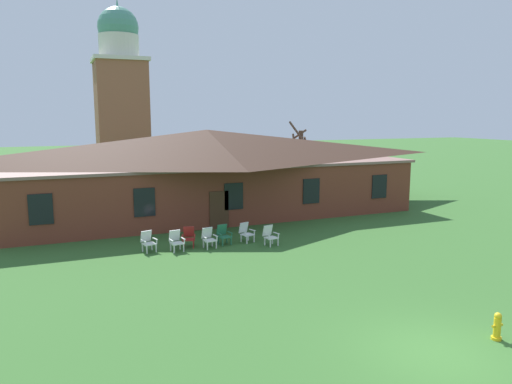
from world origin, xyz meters
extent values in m
plane|color=#336028|center=(0.00, 0.00, 0.00)|extent=(200.00, 200.00, 0.00)
cube|color=brown|center=(0.00, 20.78, 1.60)|extent=(24.61, 10.00, 3.20)
cube|color=#835E55|center=(0.00, 20.78, 3.28)|extent=(25.10, 10.20, 0.16)
pyramid|color=#382319|center=(0.00, 20.78, 4.34)|extent=(25.59, 10.40, 1.96)
cube|color=black|center=(-9.84, 15.75, 1.76)|extent=(1.10, 0.06, 1.50)
cube|color=black|center=(-4.92, 15.75, 1.76)|extent=(1.10, 0.06, 1.50)
cube|color=black|center=(0.00, 15.75, 1.76)|extent=(1.10, 0.06, 1.50)
cube|color=black|center=(4.92, 15.75, 1.76)|extent=(1.10, 0.06, 1.50)
cube|color=black|center=(9.84, 15.75, 1.76)|extent=(1.10, 0.06, 1.50)
cube|color=#422819|center=(-0.86, 15.75, 1.05)|extent=(1.10, 0.06, 2.10)
cube|color=#93563D|center=(-2.83, 40.43, 5.70)|extent=(4.80, 4.80, 11.40)
cube|color=silver|center=(-2.83, 40.43, 11.58)|extent=(5.18, 5.18, 0.36)
cylinder|color=silver|center=(-2.83, 40.43, 12.86)|extent=(3.80, 3.80, 2.20)
sphere|color=#4C8E7A|center=(-2.83, 40.43, 14.64)|extent=(3.88, 3.88, 3.88)
cone|color=#4C8E7A|center=(-2.83, 40.43, 16.98)|extent=(0.24, 0.24, 1.00)
cube|color=silver|center=(-5.02, 12.38, 0.18)|extent=(0.06, 0.06, 0.36)
cube|color=silver|center=(-5.46, 12.26, 0.18)|extent=(0.06, 0.06, 0.36)
cube|color=silver|center=(-5.13, 12.81, 0.18)|extent=(0.06, 0.06, 0.36)
cube|color=silver|center=(-5.58, 12.68, 0.18)|extent=(0.06, 0.06, 0.36)
cube|color=silver|center=(-5.30, 12.53, 0.39)|extent=(0.66, 0.65, 0.05)
cube|color=silver|center=(-5.38, 12.83, 0.69)|extent=(0.55, 0.32, 0.54)
cube|color=silver|center=(-5.01, 12.59, 0.58)|extent=(0.18, 0.47, 0.03)
cube|color=silver|center=(-4.97, 12.44, 0.47)|extent=(0.05, 0.05, 0.22)
cube|color=silver|center=(-5.57, 12.44, 0.58)|extent=(0.18, 0.47, 0.03)
cube|color=silver|center=(-5.53, 12.28, 0.47)|extent=(0.05, 0.05, 0.22)
cube|color=silver|center=(-3.84, 11.95, 0.18)|extent=(0.06, 0.06, 0.36)
cube|color=silver|center=(-4.29, 11.89, 0.18)|extent=(0.06, 0.06, 0.36)
cube|color=silver|center=(-3.89, 12.39, 0.18)|extent=(0.06, 0.06, 0.36)
cube|color=silver|center=(-4.35, 12.33, 0.18)|extent=(0.06, 0.06, 0.36)
cube|color=silver|center=(-4.09, 12.14, 0.39)|extent=(0.60, 0.59, 0.05)
cube|color=silver|center=(-4.13, 12.45, 0.69)|extent=(0.53, 0.26, 0.54)
cube|color=silver|center=(-3.80, 12.16, 0.58)|extent=(0.12, 0.47, 0.03)
cube|color=silver|center=(-3.78, 12.00, 0.47)|extent=(0.04, 0.04, 0.22)
cube|color=silver|center=(-4.38, 12.08, 0.58)|extent=(0.12, 0.47, 0.03)
cube|color=silver|center=(-4.36, 11.92, 0.47)|extent=(0.04, 0.04, 0.22)
cube|color=maroon|center=(-3.27, 12.34, 0.18)|extent=(0.06, 0.06, 0.36)
cube|color=maroon|center=(-3.71, 12.48, 0.18)|extent=(0.06, 0.06, 0.36)
cube|color=maroon|center=(-3.13, 12.76, 0.18)|extent=(0.06, 0.06, 0.36)
cube|color=maroon|center=(-3.57, 12.90, 0.18)|extent=(0.06, 0.06, 0.36)
cube|color=maroon|center=(-3.42, 12.62, 0.39)|extent=(0.67, 0.66, 0.05)
cube|color=maroon|center=(-3.33, 12.91, 0.69)|extent=(0.55, 0.34, 0.54)
cube|color=maroon|center=(-3.15, 12.51, 0.58)|extent=(0.20, 0.46, 0.03)
cube|color=maroon|center=(-3.20, 12.36, 0.47)|extent=(0.05, 0.05, 0.22)
cube|color=maroon|center=(-3.70, 12.69, 0.58)|extent=(0.20, 0.46, 0.03)
cube|color=maroon|center=(-3.75, 12.53, 0.47)|extent=(0.05, 0.05, 0.22)
cube|color=silver|center=(-2.28, 11.88, 0.18)|extent=(0.06, 0.06, 0.36)
cube|color=silver|center=(-2.74, 11.82, 0.18)|extent=(0.06, 0.06, 0.36)
cube|color=silver|center=(-2.34, 12.32, 0.18)|extent=(0.06, 0.06, 0.36)
cube|color=silver|center=(-2.80, 12.26, 0.18)|extent=(0.06, 0.06, 0.36)
cube|color=silver|center=(-2.54, 12.07, 0.39)|extent=(0.61, 0.59, 0.05)
cube|color=silver|center=(-2.58, 12.38, 0.69)|extent=(0.53, 0.26, 0.54)
cube|color=silver|center=(-2.25, 12.09, 0.58)|extent=(0.12, 0.47, 0.03)
cube|color=silver|center=(-2.23, 11.93, 0.47)|extent=(0.05, 0.05, 0.22)
cube|color=silver|center=(-2.83, 12.01, 0.58)|extent=(0.12, 0.47, 0.03)
cube|color=silver|center=(-2.80, 11.85, 0.47)|extent=(0.05, 0.05, 0.22)
cube|color=#28704C|center=(-1.42, 12.22, 0.18)|extent=(0.06, 0.06, 0.36)
cube|color=#28704C|center=(-1.88, 12.15, 0.18)|extent=(0.06, 0.06, 0.36)
cube|color=#28704C|center=(-1.49, 12.66, 0.18)|extent=(0.06, 0.06, 0.36)
cube|color=#28704C|center=(-1.94, 12.59, 0.18)|extent=(0.06, 0.06, 0.36)
cube|color=#28704C|center=(-1.68, 12.41, 0.39)|extent=(0.61, 0.60, 0.05)
cube|color=#28704C|center=(-1.73, 12.71, 0.69)|extent=(0.54, 0.27, 0.54)
cube|color=#28704C|center=(-1.39, 12.43, 0.58)|extent=(0.13, 0.47, 0.03)
cube|color=#28704C|center=(-1.37, 12.27, 0.47)|extent=(0.05, 0.05, 0.22)
cube|color=#28704C|center=(-1.97, 12.34, 0.58)|extent=(0.13, 0.47, 0.03)
cube|color=#28704C|center=(-1.94, 12.18, 0.47)|extent=(0.05, 0.05, 0.22)
cube|color=white|center=(-0.20, 12.28, 0.18)|extent=(0.06, 0.06, 0.36)
cube|color=white|center=(-0.63, 12.14, 0.18)|extent=(0.06, 0.06, 0.36)
cube|color=white|center=(-0.34, 12.70, 0.18)|extent=(0.06, 0.06, 0.36)
cube|color=white|center=(-0.77, 12.56, 0.18)|extent=(0.06, 0.06, 0.36)
cube|color=white|center=(-0.49, 12.42, 0.39)|extent=(0.68, 0.66, 0.05)
cube|color=white|center=(-0.58, 12.71, 0.69)|extent=(0.55, 0.34, 0.54)
cube|color=white|center=(-0.20, 12.49, 0.58)|extent=(0.20, 0.46, 0.03)
cube|color=white|center=(-0.15, 12.34, 0.47)|extent=(0.05, 0.05, 0.22)
cube|color=white|center=(-0.76, 12.31, 0.58)|extent=(0.20, 0.46, 0.03)
cube|color=white|center=(-0.70, 12.15, 0.47)|extent=(0.05, 0.05, 0.22)
cube|color=silver|center=(0.62, 11.23, 0.18)|extent=(0.06, 0.06, 0.36)
cube|color=silver|center=(0.17, 11.12, 0.18)|extent=(0.06, 0.06, 0.36)
cube|color=silver|center=(0.52, 11.66, 0.18)|extent=(0.06, 0.06, 0.36)
cube|color=silver|center=(0.07, 11.55, 0.18)|extent=(0.06, 0.06, 0.36)
cube|color=silver|center=(0.34, 11.39, 0.39)|extent=(0.64, 0.63, 0.05)
cube|color=silver|center=(0.27, 11.69, 0.69)|extent=(0.54, 0.30, 0.54)
cube|color=silver|center=(0.63, 11.44, 0.58)|extent=(0.16, 0.47, 0.03)
cube|color=silver|center=(0.67, 11.28, 0.47)|extent=(0.05, 0.05, 0.22)
cube|color=silver|center=(0.07, 11.30, 0.58)|extent=(0.16, 0.47, 0.03)
cube|color=silver|center=(0.10, 11.15, 0.47)|extent=(0.05, 0.05, 0.22)
cylinder|color=brown|center=(8.81, 24.51, 2.53)|extent=(0.36, 0.36, 5.06)
cylinder|color=brown|center=(8.26, 24.13, 4.96)|extent=(0.97, 1.28, 1.68)
cylinder|color=brown|center=(8.96, 25.00, 4.76)|extent=(1.11, 0.49, 0.82)
cylinder|color=brown|center=(9.12, 24.16, 3.95)|extent=(0.91, 0.83, 1.34)
cylinder|color=brown|center=(8.30, 24.65, 4.04)|extent=(0.46, 1.18, 1.56)
cylinder|color=gold|center=(2.11, 0.02, 0.04)|extent=(0.28, 0.28, 0.08)
cylinder|color=gold|center=(2.11, 0.02, 0.36)|extent=(0.20, 0.20, 0.55)
sphere|color=gold|center=(2.11, 0.02, 0.69)|extent=(0.20, 0.20, 0.20)
cylinder|color=gold|center=(1.98, 0.02, 0.41)|extent=(0.10, 0.08, 0.08)
cylinder|color=gold|center=(2.24, 0.02, 0.41)|extent=(0.10, 0.08, 0.08)
camera|label=1|loc=(-8.91, -9.00, 6.17)|focal=33.55mm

